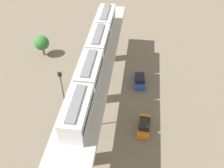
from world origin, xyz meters
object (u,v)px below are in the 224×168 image
(tree_near_viaduct, at_px, (42,43))
(parked_car_blue, at_px, (140,80))
(train, at_px, (94,56))
(parked_car_orange, at_px, (144,126))
(signal_post, at_px, (65,101))

(tree_near_viaduct, bearing_deg, parked_car_blue, 163.01)
(train, xyz_separation_m, parked_car_orange, (-7.97, 3.89, -9.47))
(parked_car_orange, bearing_deg, train, -22.31)
(parked_car_blue, distance_m, tree_near_viaduct, 21.40)
(parked_car_blue, distance_m, signal_post, 16.39)
(train, bearing_deg, parked_car_blue, -136.42)
(tree_near_viaduct, bearing_deg, train, 137.04)
(parked_car_orange, relative_size, parked_car_blue, 0.99)
(parked_car_blue, bearing_deg, train, 38.25)
(parked_car_orange, height_order, parked_car_blue, same)
(train, distance_m, tree_near_viaduct, 19.94)
(tree_near_viaduct, relative_size, signal_post, 0.39)
(train, xyz_separation_m, tree_near_viaduct, (13.59, -12.65, -7.27))
(train, height_order, parked_car_orange, train)
(parked_car_orange, relative_size, signal_post, 0.38)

